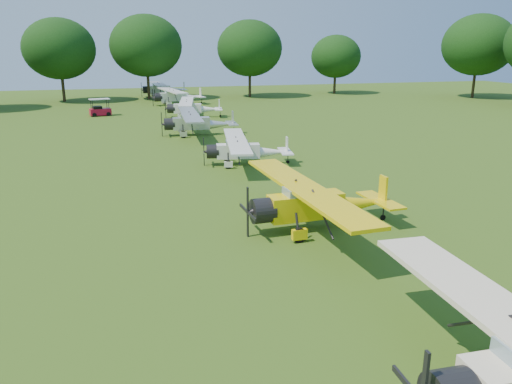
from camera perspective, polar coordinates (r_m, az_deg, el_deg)
The scene contains 9 objects.
ground at distance 27.20m, azimuth 0.90°, elevation -0.93°, with size 160.00×160.00×0.00m, color #2D4D13.
tree_belt at distance 27.37m, azimuth 8.35°, elevation 16.08°, with size 137.36×130.27×14.52m.
aircraft_2 at distance 22.78m, azimuth 6.94°, elevation -1.01°, with size 7.22×11.49×2.26m.
aircraft_3 at distance 35.21m, azimuth -1.31°, elevation 4.99°, with size 6.34×10.04×1.97m.
aircraft_4 at distance 47.56m, azimuth -6.78°, elevation 8.03°, with size 7.14×11.38×2.24m.
aircraft_5 at distance 59.91m, azimuth -7.35°, elevation 9.63°, with size 6.79×10.75×2.11m.
aircraft_6 at distance 73.24m, azimuth -9.08°, elevation 10.86°, with size 7.51×11.92×2.34m.
aircraft_7 at distance 86.25m, azimuth -10.64°, elevation 11.60°, with size 7.56×12.03×2.37m.
golf_cart at distance 63.59m, azimuth -17.43°, elevation 8.91°, with size 2.63×1.91×2.04m.
Camera 1 is at (-7.43, -24.89, 8.06)m, focal length 35.00 mm.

